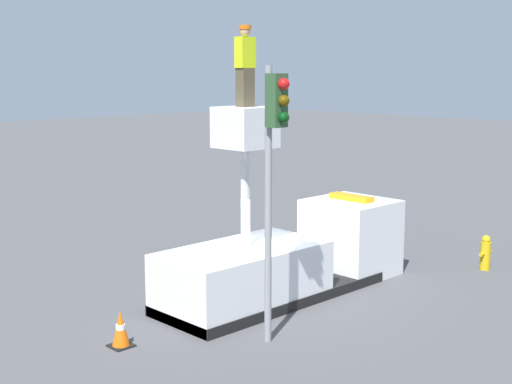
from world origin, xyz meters
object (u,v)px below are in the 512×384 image
(bucket_truck, at_px, (287,257))
(fire_hydrant, at_px, (485,253))
(traffic_light_pole, at_px, (274,150))
(worker, at_px, (245,66))
(traffic_cone_rear, at_px, (121,329))

(bucket_truck, bearing_deg, fire_hydrant, -23.74)
(traffic_light_pole, bearing_deg, bucket_truck, 38.33)
(bucket_truck, distance_m, worker, 4.74)
(traffic_light_pole, bearing_deg, traffic_cone_rear, 139.30)
(worker, relative_size, traffic_cone_rear, 2.39)
(bucket_truck, bearing_deg, traffic_cone_rear, -179.27)
(bucket_truck, bearing_deg, traffic_light_pole, -141.67)
(bucket_truck, relative_size, traffic_cone_rear, 9.37)
(bucket_truck, relative_size, traffic_light_pole, 1.26)
(traffic_cone_rear, bearing_deg, traffic_light_pole, -40.70)
(worker, height_order, traffic_cone_rear, worker)
(traffic_light_pole, bearing_deg, worker, 59.97)
(bucket_truck, height_order, traffic_light_pole, traffic_light_pole)
(bucket_truck, distance_m, fire_hydrant, 5.84)
(worker, xyz_separation_m, fire_hydrant, (6.71, -2.34, -4.96))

